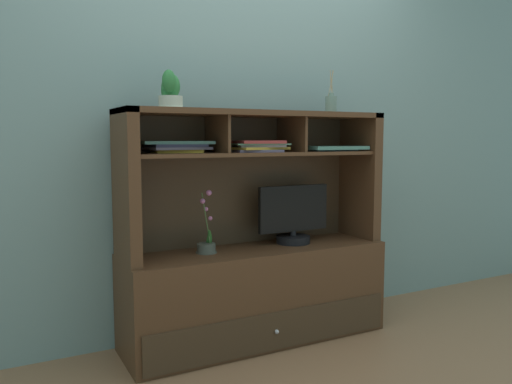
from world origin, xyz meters
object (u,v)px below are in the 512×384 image
at_px(media_console, 255,270).
at_px(magazine_stack_centre, 176,146).
at_px(potted_orchid, 206,243).
at_px(diffuser_bottle, 331,104).
at_px(tv_monitor, 293,218).
at_px(magazine_stack_left, 332,148).
at_px(magazine_stack_right, 257,146).
at_px(potted_succulent, 170,93).

height_order(media_console, magazine_stack_centre, media_console).
height_order(potted_orchid, diffuser_bottle, diffuser_bottle).
bearing_deg(diffuser_bottle, magazine_stack_centre, 176.42).
distance_m(media_console, potted_orchid, 0.36).
relative_size(media_console, potted_orchid, 4.41).
relative_size(tv_monitor, magazine_stack_left, 1.22).
height_order(magazine_stack_centre, magazine_stack_right, magazine_stack_right).
bearing_deg(tv_monitor, potted_orchid, -179.77).
height_order(tv_monitor, diffuser_bottle, diffuser_bottle).
bearing_deg(potted_orchid, magazine_stack_centre, 168.11).
relative_size(magazine_stack_centre, potted_succulent, 1.96).
bearing_deg(potted_succulent, diffuser_bottle, -0.59).
xyz_separation_m(media_console, tv_monitor, (0.26, 0.00, 0.29)).
relative_size(media_console, magazine_stack_centre, 4.03).
bearing_deg(magazine_stack_centre, potted_succulent, -131.15).
height_order(media_console, potted_orchid, media_console).
bearing_deg(potted_orchid, magazine_stack_left, -2.95).
height_order(magazine_stack_right, potted_succulent, potted_succulent).
distance_m(media_console, diffuser_bottle, 1.08).
relative_size(tv_monitor, diffuser_bottle, 1.81).
height_order(tv_monitor, magazine_stack_centre, magazine_stack_centre).
height_order(potted_orchid, magazine_stack_right, magazine_stack_right).
relative_size(magazine_stack_right, potted_succulent, 1.72).
distance_m(media_console, magazine_stack_centre, 0.85).
distance_m(magazine_stack_centre, magazine_stack_right, 0.46).
bearing_deg(magazine_stack_right, media_console, 84.45).
bearing_deg(tv_monitor, diffuser_bottle, -7.00).
bearing_deg(magazine_stack_centre, magazine_stack_left, -4.41).
bearing_deg(media_console, magazine_stack_left, -4.55).
bearing_deg(magazine_stack_right, potted_succulent, 178.93).
bearing_deg(potted_succulent, media_console, 1.78).
bearing_deg(media_console, potted_succulent, -178.22).
height_order(tv_monitor, magazine_stack_right, magazine_stack_right).
bearing_deg(diffuser_bottle, potted_orchid, 178.05).
bearing_deg(potted_succulent, magazine_stack_centre, 48.85).
xyz_separation_m(tv_monitor, potted_orchid, (-0.56, -0.00, -0.10)).
relative_size(magazine_stack_right, diffuser_bottle, 1.32).
xyz_separation_m(media_console, diffuser_bottle, (0.50, -0.03, 0.96)).
bearing_deg(magazine_stack_centre, diffuser_bottle, -3.58).
bearing_deg(magazine_stack_right, tv_monitor, 6.27).
distance_m(tv_monitor, potted_succulent, 1.03).
relative_size(tv_monitor, magazine_stack_right, 1.38).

